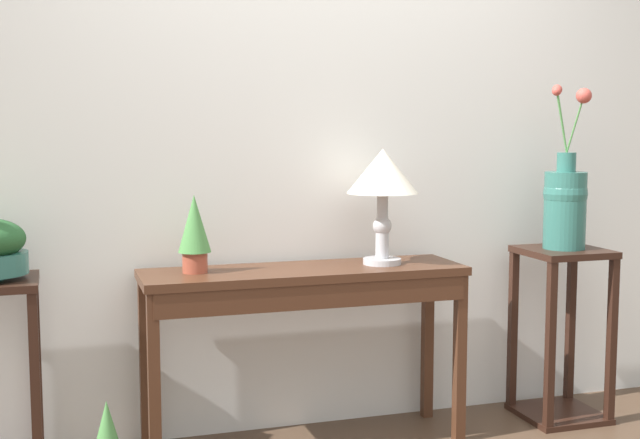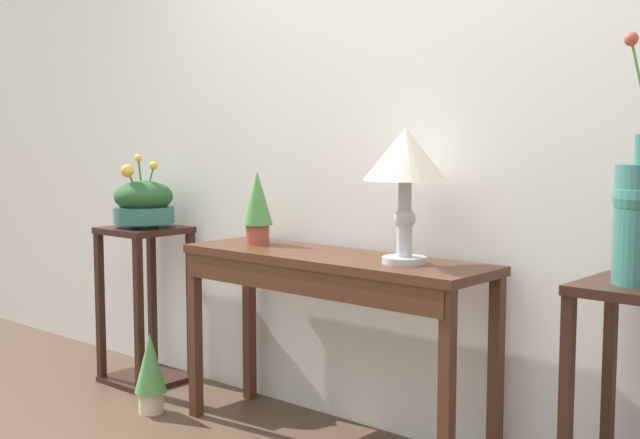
% 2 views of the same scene
% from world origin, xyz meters
% --- Properties ---
extents(back_wall_with_art, '(9.00, 0.10, 2.80)m').
position_xyz_m(back_wall_with_art, '(0.00, 1.31, 1.40)').
color(back_wall_with_art, silver).
rests_on(back_wall_with_art, ground).
extents(console_table, '(1.35, 0.39, 0.76)m').
position_xyz_m(console_table, '(-0.13, 1.00, 0.66)').
color(console_table, '#472819').
rests_on(console_table, ground).
extents(table_lamp, '(0.30, 0.30, 0.49)m').
position_xyz_m(table_lamp, '(0.22, 1.03, 1.13)').
color(table_lamp, '#B7B7BC').
rests_on(table_lamp, console_table).
extents(potted_plant_on_console, '(0.13, 0.13, 0.31)m').
position_xyz_m(potted_plant_on_console, '(-0.58, 1.06, 0.93)').
color(potted_plant_on_console, '#9E4733').
rests_on(potted_plant_on_console, console_table).
extents(pedestal_stand_right, '(0.36, 0.36, 0.80)m').
position_xyz_m(pedestal_stand_right, '(1.10, 1.00, 0.40)').
color(pedestal_stand_right, black).
rests_on(pedestal_stand_right, ground).
extents(flower_vase_tall_right, '(0.20, 0.21, 0.74)m').
position_xyz_m(flower_vase_tall_right, '(1.10, 1.00, 1.02)').
color(flower_vase_tall_right, '#2D665B').
rests_on(flower_vase_tall_right, pedestal_stand_right).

